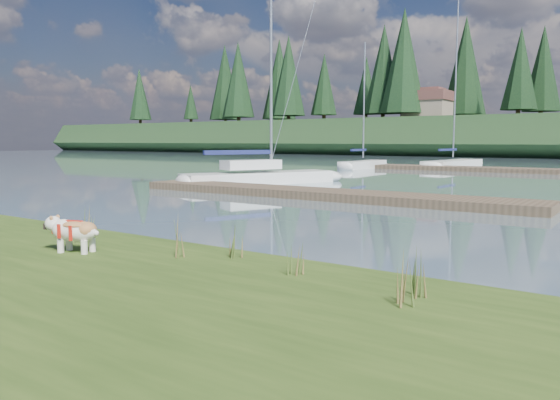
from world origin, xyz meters
The scene contains 18 objects.
ground centered at (0.00, 30.00, 0.00)m, with size 200.00×200.00×0.00m, color slate.
bulldog centered at (-1.21, -3.14, 0.70)m, with size 0.96×0.59×0.56m.
sailboat_main centered at (-9.40, 13.47, 0.42)m, with size 5.19×8.59×12.50m.
dock_near centered at (-4.00, 9.00, 0.15)m, with size 16.00×2.00×0.30m, color #4C3D2C.
sailboat_bg_0 centered at (-12.08, 29.69, 0.33)m, with size 1.33×6.40×9.45m.
sailboat_bg_1 centered at (-6.90, 35.26, 0.33)m, with size 2.53×9.09×13.26m.
weed_0 centered at (0.39, -2.49, 0.65)m, with size 0.17×0.14×0.72m.
weed_1 centered at (1.15, -2.02, 0.59)m, with size 0.17×0.14×0.56m.
weed_2 centered at (4.17, -2.83, 0.64)m, with size 0.17×0.14×0.70m.
weed_3 centered at (-2.17, -2.21, 0.59)m, with size 0.17×0.14×0.57m.
weed_4 centered at (2.46, -2.36, 0.54)m, with size 0.17×0.14×0.45m.
weed_5 centered at (4.20, -2.44, 0.59)m, with size 0.17×0.14×0.57m.
mud_lip centered at (0.00, -1.60, 0.07)m, with size 60.00×0.50×0.14m, color #33281C.
conifer_0 centered at (-55.00, 67.00, 12.64)m, with size 5.72×5.72×14.15m.
conifer_1 centered at (-40.00, 71.00, 11.28)m, with size 4.40×4.40×11.30m.
conifer_2 centered at (-25.00, 68.00, 13.54)m, with size 6.60×6.60×16.05m.
conifer_3 centered at (-10.00, 72.00, 11.74)m, with size 4.84×4.84×12.25m.
house_0 centered at (-22.00, 70.00, 7.31)m, with size 6.30×5.30×4.65m.
Camera 1 is at (6.34, -8.28, 2.12)m, focal length 35.00 mm.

